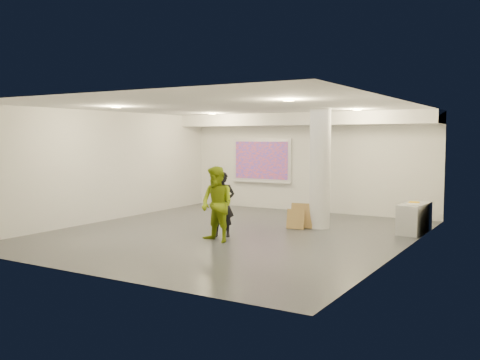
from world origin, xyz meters
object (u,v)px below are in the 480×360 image
Objects in this scene: projection_screen at (262,161)px; man at (217,204)px; credenza at (414,218)px; column at (320,169)px; woman at (223,204)px.

projection_screen reaches higher than man.
projection_screen is 5.86m from credenza.
column is 4.08m from projection_screen.
projection_screen reaches higher than woman.
projection_screen is at bearing 139.44° from column.
credenza is at bearing 55.79° from man.
credenza is (2.22, 0.50, -1.15)m from column.
column is 1.99× the size of woman.
credenza is 4.83m from man.
column is at bearing -162.92° from credenza.
projection_screen is (-3.10, 2.65, 0.03)m from column.
man is at bearing -131.51° from credenza.
woman is at bearing 123.42° from man.
projection_screen is at bearing 83.92° from woman.
man is (1.87, -5.50, -0.70)m from projection_screen.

